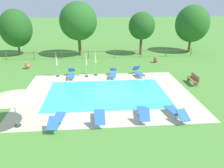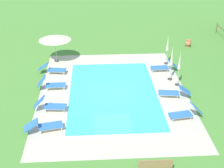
# 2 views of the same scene
# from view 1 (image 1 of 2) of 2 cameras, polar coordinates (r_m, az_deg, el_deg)

# --- Properties ---
(ground_plane) EXTENTS (160.00, 160.00, 0.00)m
(ground_plane) POSITION_cam_1_polar(r_m,az_deg,el_deg) (16.72, -1.43, -2.59)
(ground_plane) COLOR #518E38
(pool_deck_paving) EXTENTS (13.14, 9.63, 0.01)m
(pool_deck_paving) POSITION_cam_1_polar(r_m,az_deg,el_deg) (16.72, -1.43, -2.58)
(pool_deck_paving) COLOR beige
(pool_deck_paving) RESTS_ON ground
(swimming_pool_water) EXTENTS (9.22, 5.71, 0.01)m
(swimming_pool_water) POSITION_cam_1_polar(r_m,az_deg,el_deg) (16.72, -1.43, -2.57)
(swimming_pool_water) COLOR #42CCD6
(swimming_pool_water) RESTS_ON ground
(pool_coping_rim) EXTENTS (9.70, 6.19, 0.01)m
(pool_coping_rim) POSITION_cam_1_polar(r_m,az_deg,el_deg) (16.72, -1.43, -2.56)
(pool_coping_rim) COLOR beige
(pool_coping_rim) RESTS_ON ground
(sun_lounger_north_near_steps) EXTENTS (0.88, 2.08, 0.81)m
(sun_lounger_north_near_steps) POSITION_cam_1_polar(r_m,az_deg,el_deg) (20.19, 0.24, 2.86)
(sun_lounger_north_near_steps) COLOR #3370BC
(sun_lounger_north_near_steps) RESTS_ON ground
(sun_lounger_north_mid) EXTENTS (0.77, 1.97, 0.93)m
(sun_lounger_north_mid) POSITION_cam_1_polar(r_m,az_deg,el_deg) (13.40, 8.23, -7.45)
(sun_lounger_north_mid) COLOR #3370BC
(sun_lounger_north_mid) RESTS_ON ground
(sun_lounger_north_far) EXTENTS (0.91, 1.99, 0.94)m
(sun_lounger_north_far) POSITION_cam_1_polar(r_m,az_deg,el_deg) (20.64, 7.12, 3.17)
(sun_lounger_north_far) COLOR #3370BC
(sun_lounger_north_far) RESTS_ON ground
(sun_lounger_north_end) EXTENTS (0.86, 2.08, 0.81)m
(sun_lounger_north_end) POSITION_cam_1_polar(r_m,az_deg,el_deg) (12.97, -14.45, -9.12)
(sun_lounger_north_end) COLOR #3370BC
(sun_lounger_north_end) RESTS_ON ground
(sun_lounger_south_near_corner) EXTENTS (0.69, 2.01, 0.86)m
(sun_lounger_south_near_corner) POSITION_cam_1_polar(r_m,az_deg,el_deg) (20.37, -10.82, 2.66)
(sun_lounger_south_near_corner) COLOR #3370BC
(sun_lounger_south_near_corner) RESTS_ON ground
(sun_lounger_south_mid) EXTENTS (1.00, 2.13, 0.76)m
(sun_lounger_south_mid) POSITION_cam_1_polar(r_m,az_deg,el_deg) (13.94, 16.70, -7.12)
(sun_lounger_south_mid) COLOR #3370BC
(sun_lounger_south_mid) RESTS_ON ground
(sun_lounger_south_end) EXTENTS (0.66, 1.88, 0.99)m
(sun_lounger_south_end) POSITION_cam_1_polar(r_m,az_deg,el_deg) (12.89, -3.44, -8.46)
(sun_lounger_south_end) COLOR #3370BC
(sun_lounger_south_end) RESTS_ON ground
(patio_umbrella_open_foreground) EXTENTS (2.49, 2.49, 2.20)m
(patio_umbrella_open_foreground) POSITION_cam_1_polar(r_m,az_deg,el_deg) (12.90, -25.09, -2.74)
(patio_umbrella_open_foreground) COLOR #383838
(patio_umbrella_open_foreground) RESTS_ON ground
(patio_umbrella_closed_row_west) EXTENTS (0.32, 0.32, 2.45)m
(patio_umbrella_closed_row_west) POSITION_cam_1_polar(r_m,az_deg,el_deg) (20.42, -4.48, 6.42)
(patio_umbrella_closed_row_west) COLOR #383838
(patio_umbrella_closed_row_west) RESTS_ON ground
(patio_umbrella_closed_row_mid_west) EXTENTS (0.32, 0.32, 2.30)m
(patio_umbrella_closed_row_mid_west) POSITION_cam_1_polar(r_m,az_deg,el_deg) (20.75, -14.61, 5.77)
(patio_umbrella_closed_row_mid_west) COLOR #383838
(patio_umbrella_closed_row_mid_west) RESTS_ON ground
(patio_umbrella_closed_row_centre) EXTENTS (0.32, 0.32, 2.50)m
(patio_umbrella_closed_row_centre) POSITION_cam_1_polar(r_m,az_deg,el_deg) (20.13, -6.97, 6.14)
(patio_umbrella_closed_row_centre) COLOR #383838
(patio_umbrella_closed_row_centre) RESTS_ON ground
(wooden_bench_lawn_side) EXTENTS (0.45, 1.50, 0.87)m
(wooden_bench_lawn_side) POSITION_cam_1_polar(r_m,az_deg,el_deg) (19.74, 20.93, 1.25)
(wooden_bench_lawn_side) COLOR #937047
(wooden_bench_lawn_side) RESTS_ON ground
(terracotta_urn_near_fence) EXTENTS (0.51, 0.51, 0.62)m
(terracotta_urn_near_fence) POSITION_cam_1_polar(r_m,az_deg,el_deg) (25.51, 11.55, 6.35)
(terracotta_urn_near_fence) COLOR #A85B38
(terracotta_urn_near_fence) RESTS_ON ground
(terracotta_urn_by_tree) EXTENTS (0.54, 0.54, 0.66)m
(terracotta_urn_by_tree) POSITION_cam_1_polar(r_m,az_deg,el_deg) (24.37, -21.63, 4.60)
(terracotta_urn_by_tree) COLOR #C67547
(terracotta_urn_by_tree) RESTS_ON ground
(perimeter_fence) EXTENTS (23.19, 0.08, 1.05)m
(perimeter_fence) POSITION_cam_1_polar(r_m,az_deg,el_deg) (26.93, -2.79, 8.33)
(perimeter_fence) COLOR brown
(perimeter_fence) RESTS_ON ground
(tree_far_west) EXTENTS (4.04, 4.04, 5.83)m
(tree_far_west) POSITION_cam_1_polar(r_m,az_deg,el_deg) (30.68, -24.30, 13.38)
(tree_far_west) COLOR brown
(tree_far_west) RESTS_ON ground
(tree_west_mid) EXTENTS (4.67, 4.67, 6.71)m
(tree_west_mid) POSITION_cam_1_polar(r_m,az_deg,el_deg) (28.12, -8.98, 16.20)
(tree_west_mid) COLOR brown
(tree_west_mid) RESTS_ON ground
(tree_centre) EXTENTS (4.48, 4.48, 6.28)m
(tree_centre) POSITION_cam_1_polar(r_m,az_deg,el_deg) (31.75, 20.62, 14.81)
(tree_centre) COLOR brown
(tree_centre) RESTS_ON ground
(tree_east_mid) EXTENTS (3.38, 3.38, 5.47)m
(tree_east_mid) POSITION_cam_1_polar(r_m,az_deg,el_deg) (28.69, 7.95, 15.09)
(tree_east_mid) COLOR brown
(tree_east_mid) RESTS_ON ground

